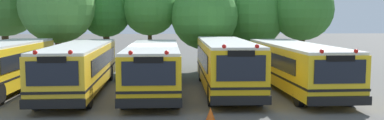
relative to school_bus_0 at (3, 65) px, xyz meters
name	(u,v)px	position (x,y,z in m)	size (l,w,h in m)	color
ground_plane	(152,91)	(7.57, -0.10, -1.39)	(160.00, 160.00, 0.00)	#595651
school_bus_0	(3,65)	(0.00, 0.00, 0.00)	(2.60, 9.67, 2.65)	yellow
school_bus_1	(80,66)	(3.92, -0.17, -0.04)	(2.66, 11.21, 2.56)	yellow
school_bus_2	(154,66)	(7.67, -0.30, -0.06)	(2.60, 11.03, 2.53)	yellow
school_bus_3	(226,63)	(11.37, -0.36, 0.05)	(2.65, 10.38, 2.74)	yellow
school_bus_4	(295,64)	(15.05, -0.30, -0.04)	(2.69, 11.13, 2.56)	yellow
tree_1	(55,5)	(0.90, 6.79, 3.27)	(5.06, 5.06, 7.14)	#4C3823
tree_2	(107,11)	(4.10, 8.43, 2.87)	(3.57, 3.57, 6.00)	#4C3823
tree_3	(152,9)	(7.28, 8.29, 3.07)	(4.02, 3.94, 6.47)	#4C3823
tree_4	(203,14)	(10.87, 7.35, 2.64)	(4.68, 4.68, 6.26)	#4C3823
tree_5	(250,15)	(14.59, 9.31, 2.62)	(5.12, 5.12, 6.64)	#4C3823
tree_6	(304,10)	(18.25, 7.98, 2.95)	(4.47, 4.47, 6.64)	#4C3823
traffic_cone	(211,114)	(9.96, -6.39, -1.16)	(0.35, 0.35, 0.46)	#EA5914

